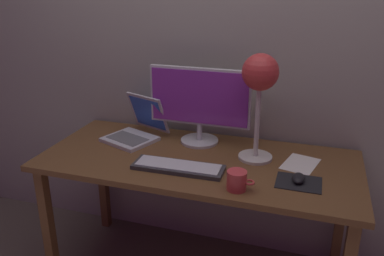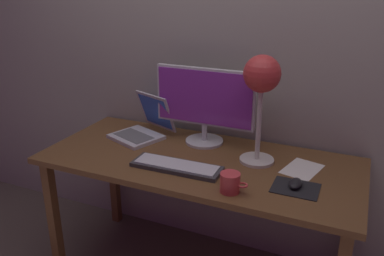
{
  "view_description": "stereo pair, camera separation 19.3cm",
  "coord_description": "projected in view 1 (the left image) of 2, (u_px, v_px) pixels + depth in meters",
  "views": [
    {
      "loc": [
        0.53,
        -1.77,
        1.61
      ],
      "look_at": [
        -0.02,
        -0.05,
        0.92
      ],
      "focal_mm": 37.61,
      "sensor_mm": 36.0,
      "label": 1
    },
    {
      "loc": [
        0.71,
        -1.71,
        1.61
      ],
      "look_at": [
        -0.02,
        -0.05,
        0.92
      ],
      "focal_mm": 37.61,
      "sensor_mm": 36.0,
      "label": 2
    }
  ],
  "objects": [
    {
      "name": "coffee_mug",
      "position": [
        237.0,
        180.0,
        1.73
      ],
      "size": [
        0.12,
        0.09,
        0.09
      ],
      "color": "#CC3F3F",
      "rests_on": "desk"
    },
    {
      "name": "laptop",
      "position": [
        138.0,
        126.0,
        2.28
      ],
      "size": [
        0.35,
        0.38,
        0.24
      ],
      "color": "silver",
      "rests_on": "desk"
    },
    {
      "name": "monitor",
      "position": [
        200.0,
        102.0,
        2.15
      ],
      "size": [
        0.55,
        0.21,
        0.42
      ],
      "color": "silver",
      "rests_on": "desk"
    },
    {
      "name": "keyboard_main",
      "position": [
        178.0,
        167.0,
        1.92
      ],
      "size": [
        0.44,
        0.15,
        0.03
      ],
      "color": "#38383A",
      "rests_on": "desk"
    },
    {
      "name": "paper_sheet_by_keyboard",
      "position": [
        300.0,
        164.0,
        1.98
      ],
      "size": [
        0.2,
        0.24,
        0.0
      ],
      "primitive_type": "cube",
      "rotation": [
        0.0,
        0.0,
        -0.25
      ],
      "color": "white",
      "rests_on": "desk"
    },
    {
      "name": "back_wall",
      "position": [
        220.0,
        36.0,
        2.2
      ],
      "size": [
        4.8,
        0.06,
        2.6
      ],
      "primitive_type": "cube",
      "color": "#9E998E",
      "rests_on": "ground"
    },
    {
      "name": "desk_lamp",
      "position": [
        260.0,
        80.0,
        1.89
      ],
      "size": [
        0.18,
        0.18,
        0.53
      ],
      "color": "beige",
      "rests_on": "desk"
    },
    {
      "name": "desk",
      "position": [
        198.0,
        172.0,
        2.07
      ],
      "size": [
        1.6,
        0.7,
        0.74
      ],
      "color": "brown",
      "rests_on": "ground"
    },
    {
      "name": "mouse",
      "position": [
        298.0,
        178.0,
        1.8
      ],
      "size": [
        0.06,
        0.1,
        0.03
      ],
      "primitive_type": "ellipsoid",
      "color": "black",
      "rests_on": "mousepad"
    },
    {
      "name": "mousepad",
      "position": [
        299.0,
        182.0,
        1.8
      ],
      "size": [
        0.2,
        0.16,
        0.0
      ],
      "primitive_type": "cube",
      "color": "black",
      "rests_on": "desk"
    }
  ]
}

